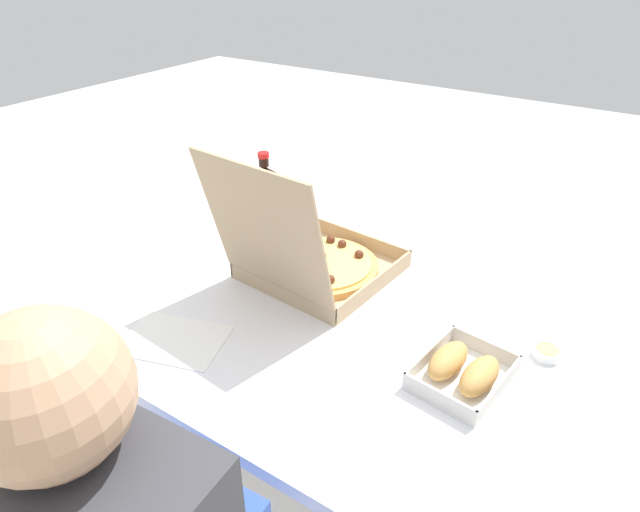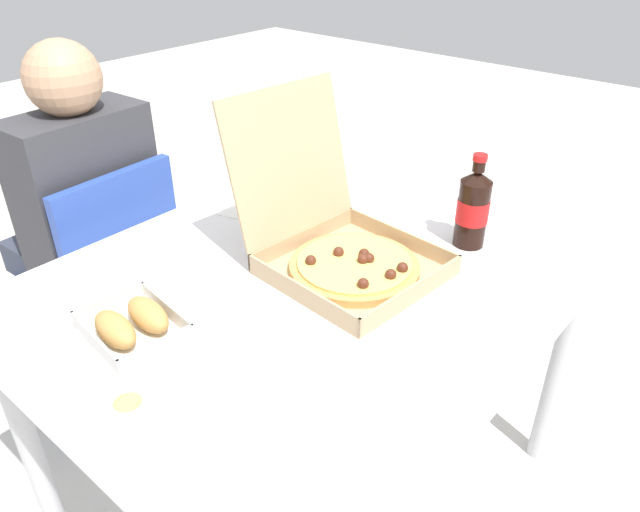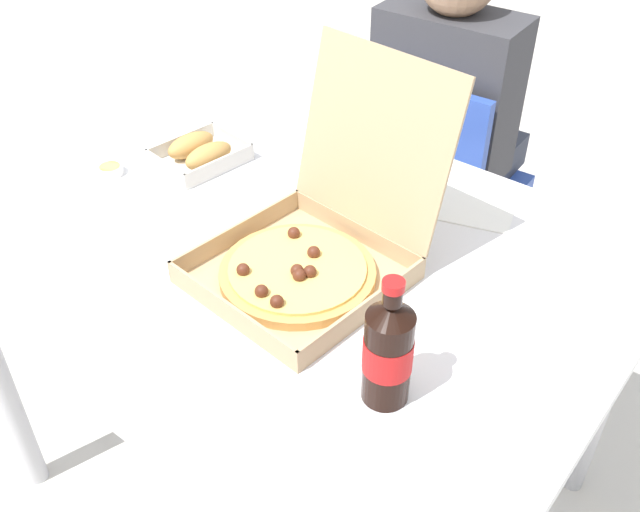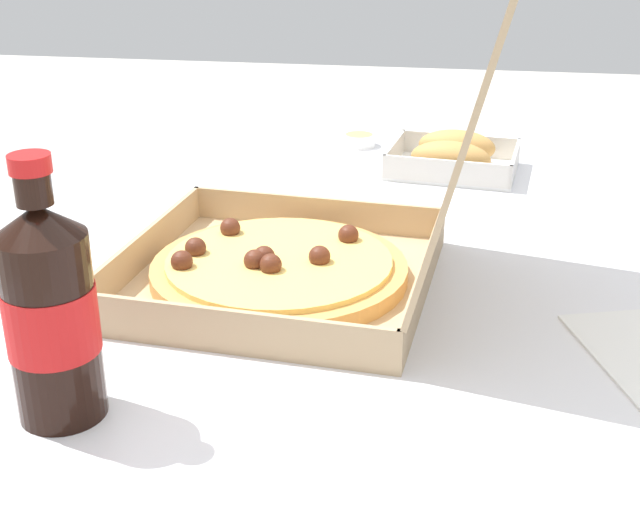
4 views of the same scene
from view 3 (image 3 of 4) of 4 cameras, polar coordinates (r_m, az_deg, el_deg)
The scene contains 9 objects.
ground_plane at distance 1.91m, azimuth -1.27°, elevation -17.32°, with size 10.00×10.00×0.00m, color beige.
dining_table at distance 1.42m, azimuth -1.63°, elevation -2.01°, with size 1.21×0.97×0.73m.
chair at distance 2.06m, azimuth 9.05°, elevation 5.53°, with size 0.42×0.42×0.83m.
diner_person at distance 2.00m, azimuth 10.42°, elevation 11.24°, with size 0.37×0.42×1.15m.
pizza_box_open at distance 1.29m, azimuth -0.70°, elevation 0.56°, with size 0.36×0.43×0.36m.
bread_side_box at distance 1.65m, azimuth -9.52°, elevation 8.13°, with size 0.17×0.21×0.06m.
cola_bottle at distance 1.04m, azimuth 5.43°, elevation -7.49°, with size 0.07×0.07×0.22m.
paper_menu at distance 1.52m, azimuth 11.28°, elevation 4.07°, with size 0.21×0.15×0.00m, color white.
dipping_sauce_cup at distance 1.66m, azimuth -16.34°, elevation 6.61°, with size 0.06×0.06×0.02m.
Camera 3 is at (0.71, -0.82, 1.57)m, focal length 40.26 mm.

